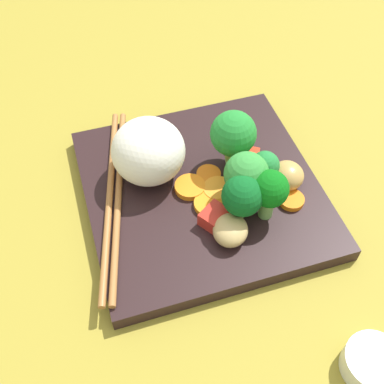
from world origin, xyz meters
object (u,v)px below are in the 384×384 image
rice_mound (148,151)px  broccoli_floret_2 (265,167)px  sauce_cup (372,364)px  square_plate (202,192)px  chopstick_pair (114,197)px  carrot_slice_2 (242,178)px

rice_mound → broccoli_floret_2: rice_mound is taller
rice_mound → sauce_cup: bearing=118.1°
square_plate → chopstick_pair: size_ratio=0.99×
rice_mound → carrot_slice_2: 10.28cm
rice_mound → broccoli_floret_2: 11.93cm
sauce_cup → rice_mound: bearing=-61.9°
carrot_slice_2 → rice_mound: bearing=-20.3°
chopstick_pair → square_plate: bearing=97.1°
carrot_slice_2 → chopstick_pair: (13.48, -1.00, 0.13)cm
rice_mound → sauce_cup: size_ratio=1.54×
chopstick_pair → sauce_cup: 28.06cm
rice_mound → sauce_cup: (-13.05, 24.42, -3.97)cm
square_plate → carrot_slice_2: carrot_slice_2 is taller
carrot_slice_2 → broccoli_floret_2: bearing=159.3°
broccoli_floret_2 → carrot_slice_2: bearing=-20.7°
square_plate → broccoli_floret_2: bearing=172.2°
chopstick_pair → carrot_slice_2: bearing=98.3°
broccoli_floret_2 → chopstick_pair: bearing=-6.4°
rice_mound → chopstick_pair: bearing=29.0°
carrot_slice_2 → sauce_cup: 21.40cm
sauce_cup → chopstick_pair: bearing=-51.8°
square_plate → chopstick_pair: (9.08, -0.86, 1.18)cm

